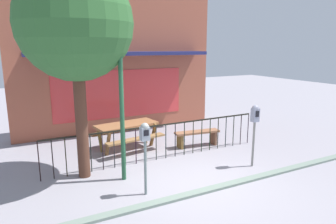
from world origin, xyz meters
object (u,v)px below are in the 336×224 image
Objects in this scene: patio_bench at (197,135)px; street_tree at (75,24)px; picnic_table_left at (127,129)px; parking_meter_near at (255,119)px; street_lamp at (121,78)px; parking_meter_far at (145,140)px.

patio_bench is 4.76m from street_tree.
parking_meter_near is (2.38, -2.74, 0.62)m from picnic_table_left.
street_lamp is (-3.18, 0.76, 1.11)m from parking_meter_near.
parking_meter_near is 1.05× the size of parking_meter_far.
street_tree is at bearing 142.44° from street_lamp.
picnic_table_left is 1.38× the size of patio_bench.
parking_meter_far is at bearing -80.03° from street_lamp.
patio_bench is at bearing 23.92° from street_lamp.
street_tree is at bearing 121.86° from parking_meter_far.
street_tree is (-3.55, -0.64, 3.10)m from patio_bench.
parking_meter_far is 0.32× the size of street_tree.
parking_meter_far is at bearing -102.49° from picnic_table_left.
patio_bench is 0.41× the size of street_lamp.
parking_meter_far reaches higher than picnic_table_left.
street_tree is at bearing -138.29° from picnic_table_left.
street_tree reaches higher than street_lamp.
patio_bench is 0.30× the size of street_tree.
patio_bench is at bearing 101.27° from parking_meter_near.
picnic_table_left is 3.01m from parking_meter_far.
picnic_table_left is at bearing 159.20° from patio_bench.
patio_bench is 3.48m from parking_meter_far.
picnic_table_left is 1.29× the size of parking_meter_far.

